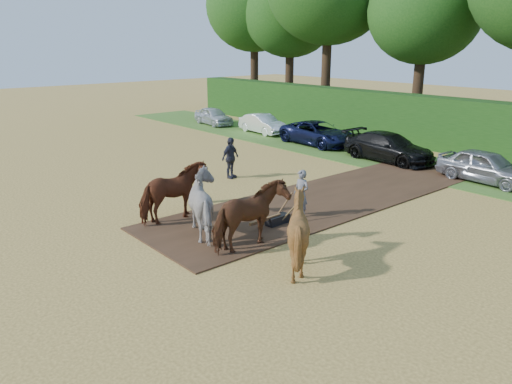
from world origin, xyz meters
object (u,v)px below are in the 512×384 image
(plough_team, at_px, (231,210))
(spectator_near, at_px, (201,184))
(parked_cars, at_px, (488,165))
(spectator_far, at_px, (230,158))

(plough_team, bearing_deg, spectator_near, 159.04)
(parked_cars, bearing_deg, spectator_far, -131.97)
(plough_team, height_order, parked_cars, plough_team)
(spectator_far, distance_m, plough_team, 7.64)
(spectator_far, bearing_deg, plough_team, -141.47)
(spectator_near, relative_size, plough_team, 0.23)
(spectator_near, relative_size, parked_cars, 0.04)
(spectator_far, xyz_separation_m, plough_team, (6.07, -4.63, 0.08))
(parked_cars, bearing_deg, plough_team, -97.39)
(parked_cars, bearing_deg, spectator_near, -115.01)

